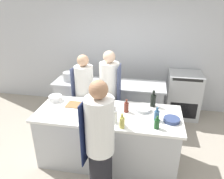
# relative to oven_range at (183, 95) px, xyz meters

# --- Properties ---
(ground_plane) EXTENTS (16.00, 16.00, 0.00)m
(ground_plane) POSITION_rel_oven_range_xyz_m (-1.38, -1.77, -0.52)
(ground_plane) COLOR #A89E8E
(wall_back) EXTENTS (8.00, 0.06, 2.80)m
(wall_back) POSITION_rel_oven_range_xyz_m (-1.38, 0.36, 0.88)
(wall_back) COLOR silver
(wall_back) RESTS_ON ground_plane
(prep_counter) EXTENTS (2.30, 0.91, 0.92)m
(prep_counter) POSITION_rel_oven_range_xyz_m (-1.38, -1.77, -0.06)
(prep_counter) COLOR #B7BABC
(prep_counter) RESTS_ON ground_plane
(pass_counter) EXTENTS (2.36, 0.65, 0.92)m
(pass_counter) POSITION_rel_oven_range_xyz_m (-1.61, -0.54, -0.06)
(pass_counter) COLOR #B7BABC
(pass_counter) RESTS_ON ground_plane
(oven_range) EXTENTS (0.72, 0.62, 1.05)m
(oven_range) POSITION_rel_oven_range_xyz_m (0.00, 0.00, 0.00)
(oven_range) COLOR #B7BABC
(oven_range) RESTS_ON ground_plane
(chef_at_prep_near) EXTENTS (0.39, 0.37, 1.79)m
(chef_at_prep_near) POSITION_rel_oven_range_xyz_m (-1.33, -2.56, 0.37)
(chef_at_prep_near) COLOR black
(chef_at_prep_near) RESTS_ON ground_plane
(chef_at_stove) EXTENTS (0.38, 0.36, 1.73)m
(chef_at_stove) POSITION_rel_oven_range_xyz_m (-1.51, -1.01, 0.34)
(chef_at_stove) COLOR black
(chef_at_stove) RESTS_ON ground_plane
(chef_at_pass_far) EXTENTS (0.40, 0.39, 1.66)m
(chef_at_pass_far) POSITION_rel_oven_range_xyz_m (-1.98, -1.10, 0.31)
(chef_at_pass_far) COLOR black
(chef_at_pass_far) RESTS_ON ground_plane
(bottle_olive_oil) EXTENTS (0.08, 0.08, 0.22)m
(bottle_olive_oil) POSITION_rel_oven_range_xyz_m (-0.63, -1.85, 0.48)
(bottle_olive_oil) COLOR #2D5175
(bottle_olive_oil) RESTS_ON prep_counter
(bottle_vinegar) EXTENTS (0.08, 0.08, 0.22)m
(bottle_vinegar) POSITION_rel_oven_range_xyz_m (-1.11, -2.14, 0.49)
(bottle_vinegar) COLOR #B2A84C
(bottle_vinegar) RESTS_ON prep_counter
(bottle_wine) EXTENTS (0.08, 0.08, 0.21)m
(bottle_wine) POSITION_rel_oven_range_xyz_m (-1.11, -1.68, 0.48)
(bottle_wine) COLOR #5B2319
(bottle_wine) RESTS_ON prep_counter
(bottle_cooking_oil) EXTENTS (0.07, 0.07, 0.19)m
(bottle_cooking_oil) POSITION_rel_oven_range_xyz_m (-0.63, -2.06, 0.47)
(bottle_cooking_oil) COLOR #19471E
(bottle_cooking_oil) RESTS_ON prep_counter
(bottle_sauce) EXTENTS (0.09, 0.09, 0.28)m
(bottle_sauce) POSITION_rel_oven_range_xyz_m (-0.69, -1.41, 0.51)
(bottle_sauce) COLOR black
(bottle_sauce) RESTS_ON prep_counter
(bottle_water) EXTENTS (0.09, 0.09, 0.27)m
(bottle_water) POSITION_rel_oven_range_xyz_m (-1.24, -2.02, 0.50)
(bottle_water) COLOR silver
(bottle_water) RESTS_ON prep_counter
(bowl_mixing_large) EXTENTS (0.16, 0.16, 0.09)m
(bowl_mixing_large) POSITION_rel_oven_range_xyz_m (-1.71, -1.94, 0.44)
(bowl_mixing_large) COLOR #B7BABC
(bowl_mixing_large) RESTS_ON prep_counter
(bowl_prep_small) EXTENTS (0.25, 0.25, 0.05)m
(bowl_prep_small) POSITION_rel_oven_range_xyz_m (-0.84, -1.60, 0.42)
(bowl_prep_small) COLOR #B7BABC
(bowl_prep_small) RESTS_ON prep_counter
(bowl_ceramic_blue) EXTENTS (0.24, 0.24, 0.05)m
(bowl_ceramic_blue) POSITION_rel_oven_range_xyz_m (-0.41, -1.84, 0.42)
(bowl_ceramic_blue) COLOR navy
(bowl_ceramic_blue) RESTS_ON prep_counter
(bowl_wooden_salad) EXTENTS (0.23, 0.23, 0.09)m
(bowl_wooden_salad) POSITION_rel_oven_range_xyz_m (-2.38, -1.51, 0.44)
(bowl_wooden_salad) COLOR white
(bowl_wooden_salad) RESTS_ON prep_counter
(cup) EXTENTS (0.07, 0.07, 0.09)m
(cup) POSITION_rel_oven_range_xyz_m (-1.54, -1.79, 0.44)
(cup) COLOR white
(cup) RESTS_ON prep_counter
(cutting_board) EXTENTS (0.43, 0.24, 0.01)m
(cutting_board) POSITION_rel_oven_range_xyz_m (-1.91, -1.61, 0.40)
(cutting_board) COLOR olive
(cutting_board) RESTS_ON prep_counter
(stockpot) EXTENTS (0.25, 0.25, 0.19)m
(stockpot) POSITION_rel_oven_range_xyz_m (-2.49, -0.56, 0.49)
(stockpot) COLOR #B7BABC
(stockpot) RESTS_ON pass_counter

